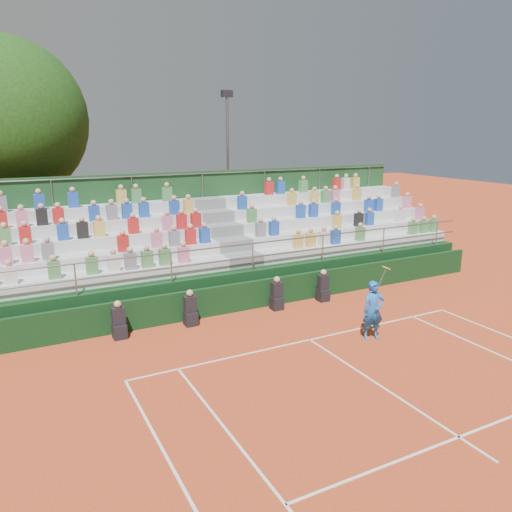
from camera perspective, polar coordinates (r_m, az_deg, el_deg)
ground at (r=15.18m, az=6.18°, el=-9.50°), size 90.00×90.00×0.00m
courtside_wall at (r=17.56m, az=0.45°, el=-4.33°), size 20.00×0.15×1.00m
line_officials at (r=16.67m, az=-2.62°, el=-5.46°), size 7.78×0.40×1.19m
grandstand at (r=20.19m, az=-3.88°, el=-0.17°), size 20.00×5.20×4.40m
tennis_player at (r=15.26m, az=13.26°, el=-6.05°), size 0.90×0.59×2.22m
tree_east at (r=23.92m, az=-26.87°, el=13.68°), size 6.80×6.80×9.89m
floodlight_mast at (r=27.10m, az=-3.25°, el=11.28°), size 0.60×0.25×8.09m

